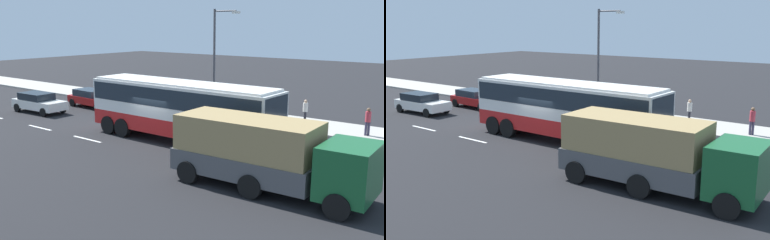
# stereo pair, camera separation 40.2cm
# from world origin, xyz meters

# --- Properties ---
(ground_plane) EXTENTS (120.00, 120.00, 0.00)m
(ground_plane) POSITION_xyz_m (0.00, 0.00, 0.00)
(ground_plane) COLOR black
(sidewalk_curb) EXTENTS (80.00, 4.00, 0.15)m
(sidewalk_curb) POSITION_xyz_m (0.00, 8.57, 0.07)
(sidewalk_curb) COLOR #A8A399
(sidewalk_curb) RESTS_ON ground_plane
(lane_centreline) EXTENTS (27.70, 0.16, 0.01)m
(lane_centreline) POSITION_xyz_m (-7.86, -2.33, 0.00)
(lane_centreline) COLOR white
(lane_centreline) RESTS_ON ground_plane
(coach_bus) EXTENTS (11.78, 2.71, 3.40)m
(coach_bus) POSITION_xyz_m (1.21, 0.54, 2.11)
(coach_bus) COLOR red
(coach_bus) RESTS_ON ground_plane
(cargo_truck) EXTENTS (8.16, 2.98, 2.84)m
(cargo_truck) POSITION_xyz_m (8.55, -3.07, 1.56)
(cargo_truck) COLOR #19592D
(cargo_truck) RESTS_ON ground_plane
(car_red_compact) EXTENTS (4.59, 2.06, 1.41)m
(car_red_compact) POSITION_xyz_m (-11.15, 4.46, 0.75)
(car_red_compact) COLOR #B21919
(car_red_compact) RESTS_ON ground_plane
(car_white_minivan) EXTENTS (4.53, 2.06, 1.47)m
(car_white_minivan) POSITION_xyz_m (-12.67, 0.62, 0.78)
(car_white_minivan) COLOR white
(car_white_minivan) RESTS_ON ground_plane
(pedestrian_near_curb) EXTENTS (0.32, 0.32, 1.64)m
(pedestrian_near_curb) POSITION_xyz_m (9.20, 7.95, 1.09)
(pedestrian_near_curb) COLOR #38334C
(pedestrian_near_curb) RESTS_ON sidewalk_curb
(pedestrian_at_crossing) EXTENTS (0.32, 0.32, 1.55)m
(pedestrian_at_crossing) POSITION_xyz_m (4.94, 8.82, 1.04)
(pedestrian_at_crossing) COLOR black
(pedestrian_at_crossing) RESTS_ON sidewalk_curb
(street_lamp) EXTENTS (2.05, 0.24, 7.37)m
(street_lamp) POSITION_xyz_m (-1.07, 7.26, 4.40)
(street_lamp) COLOR #47474C
(street_lamp) RESTS_ON sidewalk_curb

